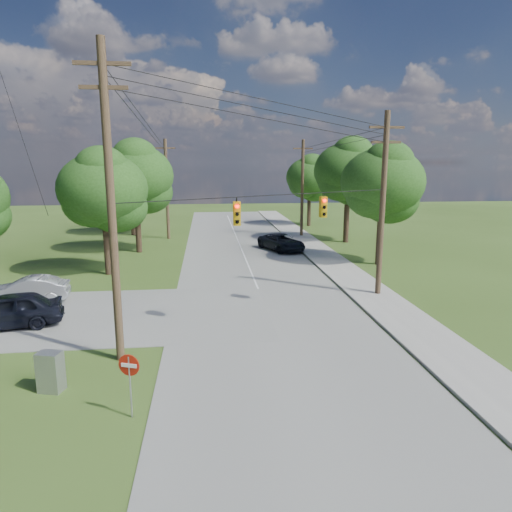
{
  "coord_description": "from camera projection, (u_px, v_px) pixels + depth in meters",
  "views": [
    {
      "loc": [
        -1.08,
        -17.05,
        7.7
      ],
      "look_at": [
        1.32,
        5.0,
        3.14
      ],
      "focal_mm": 32.0,
      "sensor_mm": 36.0,
      "label": 1
    }
  ],
  "objects": [
    {
      "name": "pole_ne",
      "position": [
        383.0,
        202.0,
        25.9
      ],
      "size": [
        2.0,
        0.32,
        10.5
      ],
      "color": "brown",
      "rests_on": "ground"
    },
    {
      "name": "pole_north_w",
      "position": [
        167.0,
        188.0,
        45.91
      ],
      "size": [
        2.0,
        0.32,
        10.0
      ],
      "color": "brown",
      "rests_on": "ground"
    },
    {
      "name": "tree_e_near",
      "position": [
        383.0,
        182.0,
        33.86
      ],
      "size": [
        6.2,
        6.2,
        8.81
      ],
      "color": "#3D2A1E",
      "rests_on": "ground"
    },
    {
      "name": "sidewalk_east",
      "position": [
        395.0,
        310.0,
        24.05
      ],
      "size": [
        2.6,
        100.0,
        0.12
      ],
      "primitive_type": "cube",
      "color": "#ACA8A1",
      "rests_on": "ground"
    },
    {
      "name": "power_lines",
      "position": [
        247.0,
        138.0,
        27.82
      ],
      "size": [
        13.93,
        29.62,
        4.93
      ],
      "color": "black",
      "rests_on": "ground"
    },
    {
      "name": "traffic_signals",
      "position": [
        283.0,
        210.0,
        21.74
      ],
      "size": [
        4.91,
        3.27,
        1.05
      ],
      "color": "#CB9D0B",
      "rests_on": "ground"
    },
    {
      "name": "car_cross_silver",
      "position": [
        28.0,
        290.0,
        25.35
      ],
      "size": [
        4.48,
        2.05,
        1.42
      ],
      "primitive_type": "imported",
      "rotation": [
        0.0,
        0.0,
        -1.44
      ],
      "color": "#B0B4B8",
      "rests_on": "cross_road"
    },
    {
      "name": "tree_e_mid",
      "position": [
        348.0,
        171.0,
        43.52
      ],
      "size": [
        6.6,
        6.6,
        9.64
      ],
      "color": "#3D2A1E",
      "rests_on": "ground"
    },
    {
      "name": "pole_sw",
      "position": [
        111.0,
        203.0,
        16.91
      ],
      "size": [
        2.0,
        0.32,
        12.0
      ],
      "color": "brown",
      "rests_on": "ground"
    },
    {
      "name": "do_not_enter_sign",
      "position": [
        129.0,
        371.0,
        13.74
      ],
      "size": [
        0.66,
        0.26,
        2.07
      ],
      "rotation": [
        0.0,
        0.0,
        -0.34
      ],
      "color": "#939598",
      "rests_on": "ground"
    },
    {
      "name": "tree_w_far",
      "position": [
        130.0,
        176.0,
        48.18
      ],
      "size": [
        6.0,
        6.0,
        8.73
      ],
      "color": "#3D2A1E",
      "rests_on": "ground"
    },
    {
      "name": "car_main_north",
      "position": [
        281.0,
        242.0,
        40.51
      ],
      "size": [
        4.19,
        5.69,
        1.44
      ],
      "primitive_type": "imported",
      "rotation": [
        0.0,
        0.0,
        0.39
      ],
      "color": "black",
      "rests_on": "main_road"
    },
    {
      "name": "car_cross_dark",
      "position": [
        8.0,
        310.0,
        21.46
      ],
      "size": [
        5.2,
        3.05,
        1.66
      ],
      "primitive_type": "imported",
      "rotation": [
        0.0,
        0.0,
        -1.34
      ],
      "color": "black",
      "rests_on": "cross_road"
    },
    {
      "name": "ground",
      "position": [
        237.0,
        358.0,
        18.26
      ],
      "size": [
        140.0,
        140.0,
        0.0
      ],
      "primitive_type": "plane",
      "color": "#35501A",
      "rests_on": "ground"
    },
    {
      "name": "main_road",
      "position": [
        269.0,
        315.0,
        23.34
      ],
      "size": [
        10.0,
        100.0,
        0.03
      ],
      "primitive_type": "cube",
      "color": "gray",
      "rests_on": "ground"
    },
    {
      "name": "tree_w_mid",
      "position": [
        135.0,
        176.0,
        38.59
      ],
      "size": [
        6.4,
        6.4,
        9.22
      ],
      "color": "#3D2A1E",
      "rests_on": "ground"
    },
    {
      "name": "pole_north_e",
      "position": [
        302.0,
        188.0,
        47.39
      ],
      "size": [
        2.0,
        0.32,
        10.0
      ],
      "color": "brown",
      "rests_on": "ground"
    },
    {
      "name": "control_cabinet",
      "position": [
        51.0,
        372.0,
        15.53
      ],
      "size": [
        0.89,
        0.74,
        1.4
      ],
      "primitive_type": "cube",
      "rotation": [
        0.0,
        0.0,
        -0.25
      ],
      "color": "#939598",
      "rests_on": "ground"
    },
    {
      "name": "tree_e_far",
      "position": [
        310.0,
        177.0,
        55.3
      ],
      "size": [
        5.8,
        5.8,
        8.32
      ],
      "color": "#3D2A1E",
      "rests_on": "ground"
    },
    {
      "name": "tree_w_near",
      "position": [
        103.0,
        189.0,
        30.83
      ],
      "size": [
        6.0,
        6.0,
        8.4
      ],
      "color": "#3D2A1E",
      "rests_on": "ground"
    }
  ]
}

